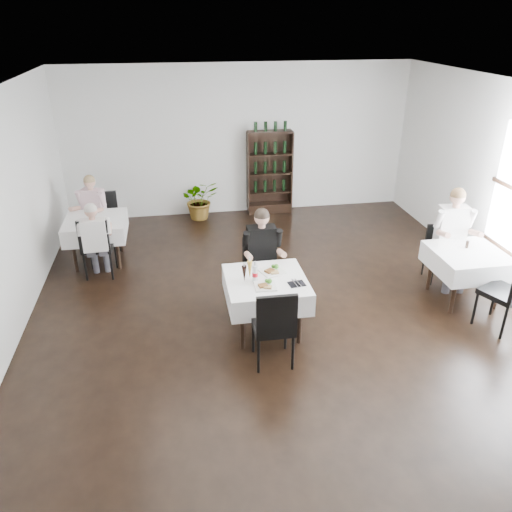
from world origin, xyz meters
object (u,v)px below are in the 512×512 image
Objects in this scene: main_table at (266,289)px; diner_main at (263,251)px; wine_shelf at (270,173)px; potted_tree at (200,199)px.

diner_main is at bearing 83.32° from main_table.
main_table is 0.72m from diner_main.
wine_shelf is at bearing 77.28° from diner_main.
wine_shelf reaches higher than potted_tree.
potted_tree is 3.60m from diner_main.
wine_shelf is 4.41m from main_table.
diner_main reaches higher than main_table.
main_table is 0.71× the size of diner_main.
main_table is 4.24m from potted_tree.
wine_shelf is 1.70× the size of main_table.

